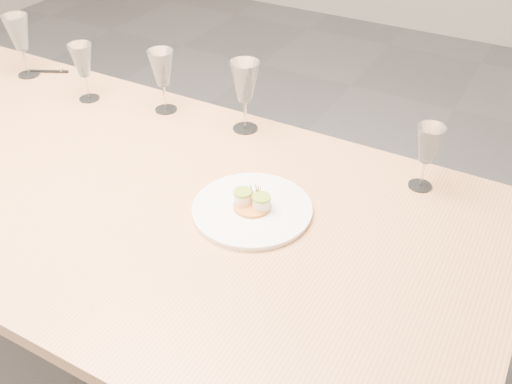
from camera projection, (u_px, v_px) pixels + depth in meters
The scene contains 9 objects.
ground at pixel (111, 337), 2.06m from camera, with size 7.00×7.00×0.00m, color slate.
dining_table at pixel (76, 184), 1.65m from camera, with size 2.40×1.00×0.75m.
dinner_plate at pixel (252, 208), 1.43m from camera, with size 0.30×0.30×0.08m.
ballpoint_pen at pixel (48, 71), 2.09m from camera, with size 0.14×0.08×0.01m.
wine_glass_0 at pixel (19, 34), 1.99m from camera, with size 0.09×0.09×0.22m.
wine_glass_1 at pixel (82, 62), 1.85m from camera, with size 0.08×0.08×0.19m.
wine_glass_2 at pixel (162, 69), 1.78m from camera, with size 0.08×0.08×0.20m.
wine_glass_3 at pixel (245, 83), 1.68m from camera, with size 0.09×0.09×0.22m.
wine_glass_4 at pixel (428, 146), 1.45m from camera, with size 0.07×0.07×0.18m.
Camera 1 is at (1.11, -0.91, 1.65)m, focal length 40.00 mm.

